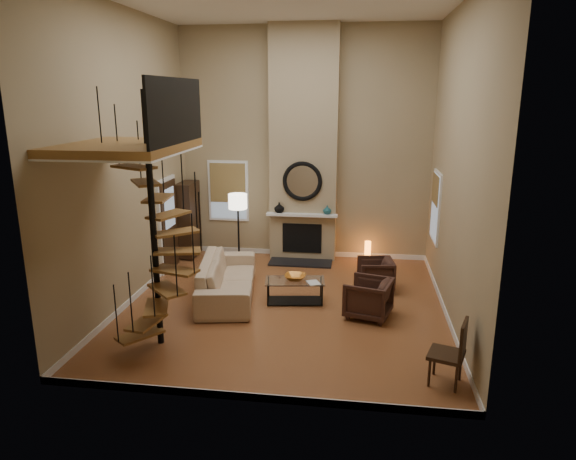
# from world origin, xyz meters

# --- Properties ---
(ground) EXTENTS (6.00, 6.50, 0.01)m
(ground) POSITION_xyz_m (0.00, 0.00, -0.01)
(ground) COLOR #A96536
(ground) RESTS_ON ground
(back_wall) EXTENTS (6.00, 0.02, 5.50)m
(back_wall) POSITION_xyz_m (0.00, 3.25, 2.75)
(back_wall) COLOR tan
(back_wall) RESTS_ON ground
(front_wall) EXTENTS (6.00, 0.02, 5.50)m
(front_wall) POSITION_xyz_m (0.00, -3.25, 2.75)
(front_wall) COLOR tan
(front_wall) RESTS_ON ground
(left_wall) EXTENTS (0.02, 6.50, 5.50)m
(left_wall) POSITION_xyz_m (-3.00, 0.00, 2.75)
(left_wall) COLOR tan
(left_wall) RESTS_ON ground
(right_wall) EXTENTS (0.02, 6.50, 5.50)m
(right_wall) POSITION_xyz_m (3.00, 0.00, 2.75)
(right_wall) COLOR tan
(right_wall) RESTS_ON ground
(baseboard_back) EXTENTS (6.00, 0.02, 0.12)m
(baseboard_back) POSITION_xyz_m (0.00, 3.24, 0.06)
(baseboard_back) COLOR white
(baseboard_back) RESTS_ON ground
(baseboard_front) EXTENTS (6.00, 0.02, 0.12)m
(baseboard_front) POSITION_xyz_m (0.00, -3.24, 0.06)
(baseboard_front) COLOR white
(baseboard_front) RESTS_ON ground
(baseboard_left) EXTENTS (0.02, 6.50, 0.12)m
(baseboard_left) POSITION_xyz_m (-2.99, 0.00, 0.06)
(baseboard_left) COLOR white
(baseboard_left) RESTS_ON ground
(baseboard_right) EXTENTS (0.02, 6.50, 0.12)m
(baseboard_right) POSITION_xyz_m (2.99, 0.00, 0.06)
(baseboard_right) COLOR white
(baseboard_right) RESTS_ON ground
(chimney_breast) EXTENTS (1.60, 0.38, 5.50)m
(chimney_breast) POSITION_xyz_m (0.00, 3.06, 2.75)
(chimney_breast) COLOR tan
(chimney_breast) RESTS_ON ground
(hearth) EXTENTS (1.50, 0.60, 0.04)m
(hearth) POSITION_xyz_m (0.00, 2.57, 0.02)
(hearth) COLOR black
(hearth) RESTS_ON ground
(firebox) EXTENTS (0.95, 0.02, 0.72)m
(firebox) POSITION_xyz_m (0.00, 2.86, 0.55)
(firebox) COLOR black
(firebox) RESTS_ON chimney_breast
(mantel) EXTENTS (1.70, 0.18, 0.06)m
(mantel) POSITION_xyz_m (0.00, 2.78, 1.15)
(mantel) COLOR white
(mantel) RESTS_ON chimney_breast
(mirror_frame) EXTENTS (0.94, 0.10, 0.94)m
(mirror_frame) POSITION_xyz_m (0.00, 2.84, 1.95)
(mirror_frame) COLOR black
(mirror_frame) RESTS_ON chimney_breast
(mirror_disc) EXTENTS (0.80, 0.01, 0.80)m
(mirror_disc) POSITION_xyz_m (0.00, 2.85, 1.95)
(mirror_disc) COLOR white
(mirror_disc) RESTS_ON chimney_breast
(vase_left) EXTENTS (0.24, 0.24, 0.25)m
(vase_left) POSITION_xyz_m (-0.55, 2.82, 1.30)
(vase_left) COLOR black
(vase_left) RESTS_ON mantel
(vase_right) EXTENTS (0.20, 0.20, 0.21)m
(vase_right) POSITION_xyz_m (0.60, 2.82, 1.28)
(vase_right) COLOR #184E57
(vase_right) RESTS_ON mantel
(window_back) EXTENTS (1.02, 0.06, 1.52)m
(window_back) POSITION_xyz_m (-1.90, 3.22, 1.62)
(window_back) COLOR white
(window_back) RESTS_ON back_wall
(window_right) EXTENTS (0.06, 1.02, 1.52)m
(window_right) POSITION_xyz_m (2.97, 2.00, 1.63)
(window_right) COLOR white
(window_right) RESTS_ON right_wall
(entry_door) EXTENTS (0.10, 1.05, 2.16)m
(entry_door) POSITION_xyz_m (-2.95, 1.80, 1.05)
(entry_door) COLOR white
(entry_door) RESTS_ON ground
(loft) EXTENTS (1.70, 2.20, 1.09)m
(loft) POSITION_xyz_m (-2.04, -1.80, 3.24)
(loft) COLOR olive
(loft) RESTS_ON left_wall
(spiral_stair) EXTENTS (1.47, 1.47, 4.06)m
(spiral_stair) POSITION_xyz_m (-1.78, -1.79, 1.78)
(spiral_stair) COLOR black
(spiral_stair) RESTS_ON ground
(hutch) EXTENTS (0.39, 0.82, 1.83)m
(hutch) POSITION_xyz_m (-2.82, 2.79, 0.95)
(hutch) COLOR #311D10
(hutch) RESTS_ON ground
(sofa) EXTENTS (1.42, 2.72, 0.75)m
(sofa) POSITION_xyz_m (-1.22, 0.32, 0.40)
(sofa) COLOR #C9AD8C
(sofa) RESTS_ON ground
(armchair_near) EXTENTS (0.80, 0.78, 0.65)m
(armchair_near) POSITION_xyz_m (1.79, 1.06, 0.35)
(armchair_near) COLOR #3B221B
(armchair_near) RESTS_ON ground
(armchair_far) EXTENTS (0.97, 0.95, 0.72)m
(armchair_far) POSITION_xyz_m (1.64, -0.30, 0.35)
(armchair_far) COLOR #3B221B
(armchair_far) RESTS_ON ground
(coffee_table) EXTENTS (1.21, 0.73, 0.44)m
(coffee_table) POSITION_xyz_m (0.16, 0.20, 0.28)
(coffee_table) COLOR silver
(coffee_table) RESTS_ON ground
(bowl) EXTENTS (0.42, 0.42, 0.10)m
(bowl) POSITION_xyz_m (0.16, 0.25, 0.50)
(bowl) COLOR #C77423
(bowl) RESTS_ON coffee_table
(book) EXTENTS (0.31, 0.35, 0.03)m
(book) POSITION_xyz_m (0.51, 0.05, 0.46)
(book) COLOR gray
(book) RESTS_ON coffee_table
(floor_lamp) EXTENTS (0.43, 0.43, 1.75)m
(floor_lamp) POSITION_xyz_m (-1.43, 2.23, 1.41)
(floor_lamp) COLOR black
(floor_lamp) RESTS_ON ground
(accent_lamp) EXTENTS (0.15, 0.15, 0.53)m
(accent_lamp) POSITION_xyz_m (1.59, 2.91, 0.25)
(accent_lamp) COLOR orange
(accent_lamp) RESTS_ON ground
(side_chair) EXTENTS (0.59, 0.59, 0.99)m
(side_chair) POSITION_xyz_m (2.70, -2.46, 0.53)
(side_chair) COLOR #311D10
(side_chair) RESTS_ON ground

